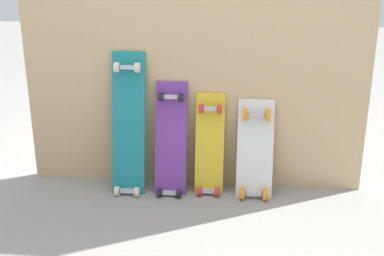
# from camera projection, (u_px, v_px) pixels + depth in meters

# --- Properties ---
(ground_plane) EXTENTS (12.00, 12.00, 0.00)m
(ground_plane) POSITION_uv_depth(u_px,v_px,m) (193.00, 186.00, 3.33)
(ground_plane) COLOR gray
(plywood_wall_panel) EXTENTS (2.05, 0.04, 1.76)m
(plywood_wall_panel) POSITION_uv_depth(u_px,v_px,m) (194.00, 45.00, 3.09)
(plywood_wall_panel) COLOR tan
(plywood_wall_panel) RESTS_ON ground
(skateboard_teal) EXTENTS (0.20, 0.25, 0.91)m
(skateboard_teal) POSITION_uv_depth(u_px,v_px,m) (128.00, 130.00, 3.18)
(skateboard_teal) COLOR #197A7F
(skateboard_teal) RESTS_ON ground
(skateboard_purple) EXTENTS (0.19, 0.23, 0.74)m
(skateboard_purple) POSITION_uv_depth(u_px,v_px,m) (171.00, 145.00, 3.19)
(skateboard_purple) COLOR #6B338C
(skateboard_purple) RESTS_ON ground
(skateboard_yellow) EXTENTS (0.17, 0.20, 0.67)m
(skateboard_yellow) POSITION_uv_depth(u_px,v_px,m) (210.00, 150.00, 3.20)
(skateboard_yellow) COLOR gold
(skateboard_yellow) RESTS_ON ground
(skateboard_white) EXTENTS (0.22, 0.22, 0.63)m
(skateboard_white) POSITION_uv_depth(u_px,v_px,m) (255.00, 154.00, 3.16)
(skateboard_white) COLOR silver
(skateboard_white) RESTS_ON ground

